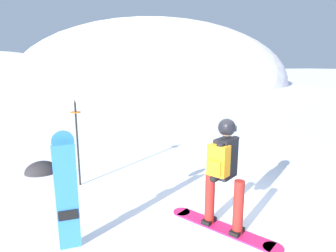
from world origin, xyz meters
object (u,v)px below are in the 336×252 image
rock_dark (42,172)px  rock_mid (220,151)px  piste_marker_near (77,137)px  spare_snowboard (67,193)px  snowboarder_main (224,173)px

rock_dark → rock_mid: (4.76, 0.11, 0.00)m
piste_marker_near → rock_dark: bearing=127.6°
spare_snowboard → rock_mid: size_ratio=2.81×
rock_mid → spare_snowboard: bearing=-140.7°
snowboarder_main → rock_dark: (-2.76, 3.52, -0.92)m
snowboarder_main → rock_mid: (2.00, 3.62, -0.92)m
piste_marker_near → rock_mid: size_ratio=3.05×
rock_dark → snowboarder_main: bearing=-51.9°
spare_snowboard → piste_marker_near: piste_marker_near is taller
snowboarder_main → piste_marker_near: (-1.95, 2.46, 0.11)m
spare_snowboard → piste_marker_near: (0.22, 2.25, 0.19)m
snowboarder_main → rock_dark: snowboarder_main is taller
rock_dark → piste_marker_near: bearing=-52.4°
spare_snowboard → snowboarder_main: bearing=-5.6°
piste_marker_near → spare_snowboard: bearing=-95.7°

